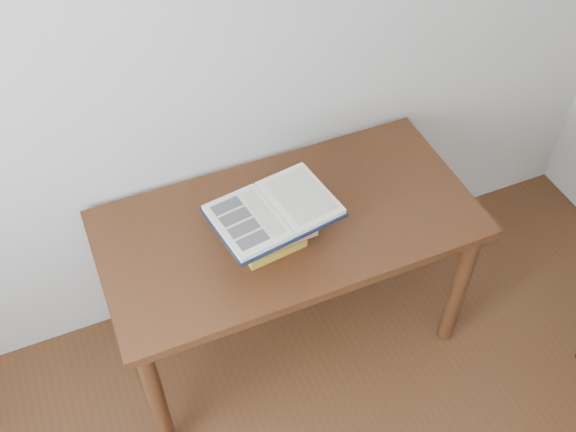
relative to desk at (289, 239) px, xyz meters
name	(u,v)px	position (x,y,z in m)	size (l,w,h in m)	color
desk	(289,239)	(0.00, 0.00, 0.00)	(1.35, 0.68, 0.72)	#462211
book_stack	(270,228)	(-0.10, -0.06, 0.17)	(0.26, 0.19, 0.15)	#A98826
open_book	(274,211)	(-0.08, -0.07, 0.26)	(0.44, 0.34, 0.03)	black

